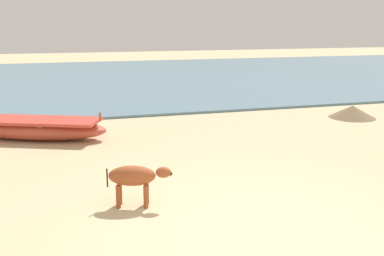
% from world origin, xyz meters
% --- Properties ---
extents(ground, '(80.00, 80.00, 0.00)m').
position_xyz_m(ground, '(0.00, 0.00, 0.00)').
color(ground, '#CCB789').
extents(sea_water, '(60.00, 20.00, 0.08)m').
position_xyz_m(sea_water, '(0.00, 18.21, 0.04)').
color(sea_water, slate).
rests_on(sea_water, ground).
extents(fishing_boat_0, '(3.63, 2.35, 0.71)m').
position_xyz_m(fishing_boat_0, '(-3.15, 6.31, 0.28)').
color(fishing_boat_0, '#B74733').
rests_on(fishing_boat_0, ground).
extents(calf_far_rust, '(1.01, 0.49, 0.66)m').
position_xyz_m(calf_far_rust, '(-1.57, 1.41, 0.48)').
color(calf_far_rust, '#9E4C28').
rests_on(calf_far_rust, ground).
extents(debris_pile_0, '(1.79, 1.79, 0.37)m').
position_xyz_m(debris_pile_0, '(5.91, 6.32, 0.19)').
color(debris_pile_0, '#7A6647').
rests_on(debris_pile_0, ground).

